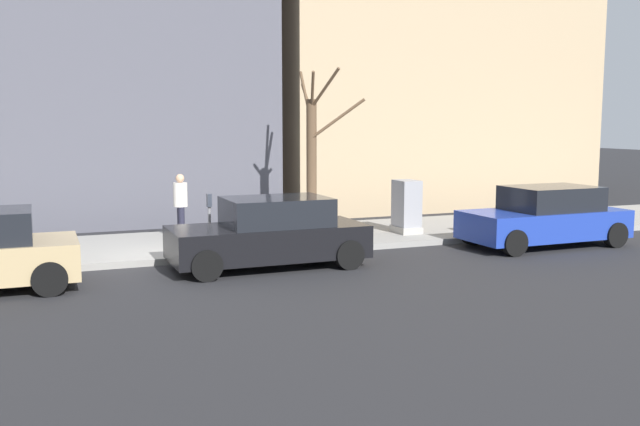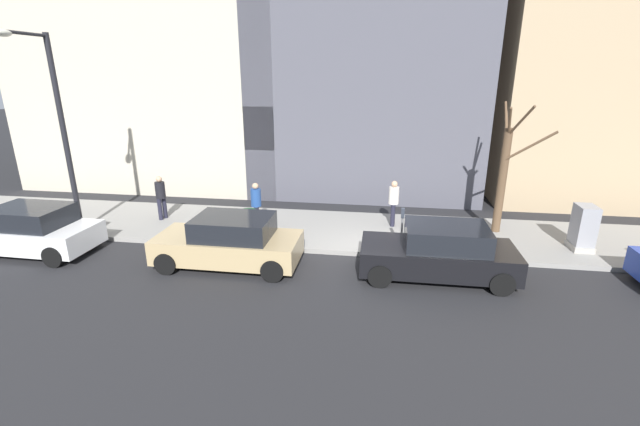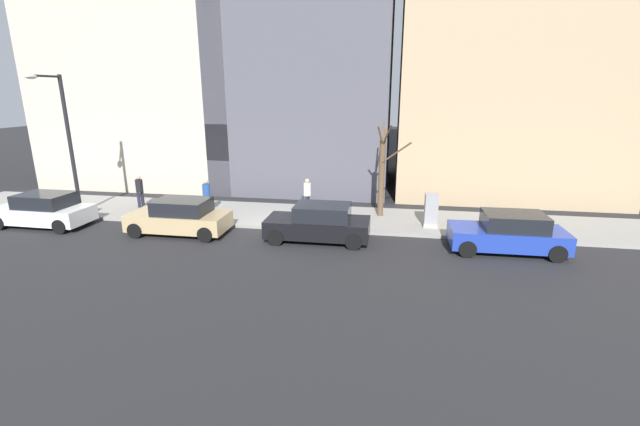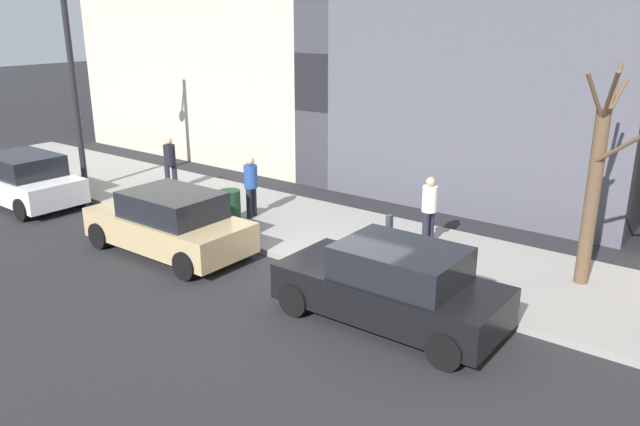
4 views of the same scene
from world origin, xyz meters
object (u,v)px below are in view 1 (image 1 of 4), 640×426
at_px(parked_car_black, 270,234).
at_px(bare_tree, 313,156).
at_px(utility_box, 406,207).
at_px(parked_car_blue, 546,217).
at_px(pedestrian_near_meter, 181,202).
at_px(parking_meter, 209,216).

relative_size(parked_car_black, bare_tree, 0.96).
bearing_deg(bare_tree, utility_box, -120.11).
relative_size(parked_car_blue, bare_tree, 0.96).
distance_m(parked_car_black, pedestrian_near_meter, 3.93).
height_order(utility_box, pedestrian_near_meter, pedestrian_near_meter).
bearing_deg(parked_car_black, parking_meter, 33.27).
xyz_separation_m(parked_car_blue, bare_tree, (3.67, 4.92, 1.47)).
bearing_deg(parked_car_black, parked_car_blue, -90.67).
xyz_separation_m(parking_meter, utility_box, (0.85, -5.60, -0.13)).
relative_size(parked_car_black, pedestrian_near_meter, 2.54).
xyz_separation_m(parked_car_black, pedestrian_near_meter, (3.72, 1.23, 0.35)).
height_order(parked_car_black, utility_box, utility_box).
distance_m(parked_car_black, utility_box, 5.17).
distance_m(parked_car_blue, bare_tree, 6.31).
height_order(utility_box, bare_tree, bare_tree).
bearing_deg(utility_box, pedestrian_near_meter, 76.69).
xyz_separation_m(parked_car_black, utility_box, (2.34, -4.61, 0.11)).
bearing_deg(utility_box, bare_tree, 59.89).
bearing_deg(parked_car_black, bare_tree, -33.64).
distance_m(parking_meter, pedestrian_near_meter, 2.25).
xyz_separation_m(parked_car_blue, parking_meter, (1.53, 8.29, 0.24)).
distance_m(utility_box, bare_tree, 2.91).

